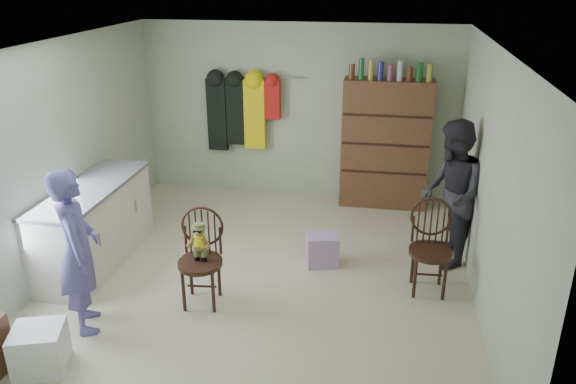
% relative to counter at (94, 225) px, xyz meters
% --- Properties ---
extents(ground_plane, '(5.00, 5.00, 0.00)m').
position_rel_counter_xyz_m(ground_plane, '(1.95, 0.00, -0.47)').
color(ground_plane, beige).
rests_on(ground_plane, ground).
extents(room_walls, '(5.00, 5.00, 5.00)m').
position_rel_counter_xyz_m(room_walls, '(1.95, 0.53, 1.11)').
color(room_walls, '#B6C2A2').
rests_on(room_walls, ground).
extents(counter, '(0.64, 1.86, 0.94)m').
position_rel_counter_xyz_m(counter, '(0.00, 0.00, 0.00)').
color(counter, silver).
rests_on(counter, ground).
extents(plastic_tub, '(0.52, 0.50, 0.39)m').
position_rel_counter_xyz_m(plastic_tub, '(0.43, -1.82, -0.28)').
color(plastic_tub, white).
rests_on(plastic_tub, ground).
extents(chair_front, '(0.48, 0.48, 1.00)m').
position_rel_counter_xyz_m(chair_front, '(1.46, -0.57, 0.11)').
color(chair_front, black).
rests_on(chair_front, ground).
extents(chair_far, '(0.46, 0.46, 1.00)m').
position_rel_counter_xyz_m(chair_far, '(3.72, 0.07, 0.07)').
color(chair_far, black).
rests_on(chair_far, ground).
extents(striped_bag, '(0.41, 0.35, 0.37)m').
position_rel_counter_xyz_m(striped_bag, '(2.56, 0.39, -0.29)').
color(striped_bag, pink).
rests_on(striped_bag, ground).
extents(person_left, '(0.62, 0.69, 1.59)m').
position_rel_counter_xyz_m(person_left, '(0.50, -1.16, 0.32)').
color(person_left, '#5B559C').
rests_on(person_left, ground).
extents(person_right, '(0.70, 0.86, 1.68)m').
position_rel_counter_xyz_m(person_right, '(3.95, 0.71, 0.37)').
color(person_right, '#2D2B33').
rests_on(person_right, ground).
extents(dresser, '(1.20, 0.39, 2.08)m').
position_rel_counter_xyz_m(dresser, '(3.20, 2.30, 0.44)').
color(dresser, brown).
rests_on(dresser, ground).
extents(coat_rack, '(1.42, 0.12, 1.09)m').
position_rel_counter_xyz_m(coat_rack, '(1.12, 2.38, 0.78)').
color(coat_rack, '#99999E').
rests_on(coat_rack, ground).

